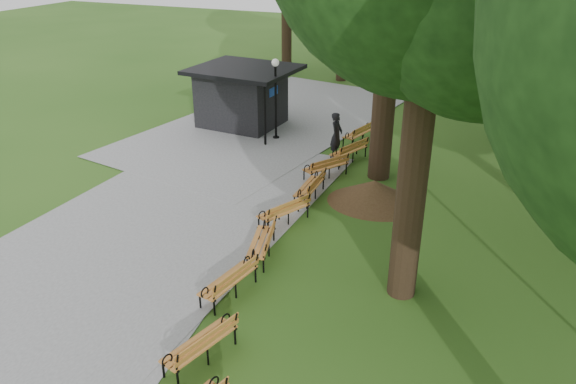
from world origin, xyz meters
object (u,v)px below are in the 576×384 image
at_px(bench_6, 309,187).
at_px(kiosk, 241,96).
at_px(person, 336,135).
at_px(bench_8, 349,151).
at_px(bench_7, 326,166).
at_px(bench_9, 358,133).
at_px(dirt_mound, 374,192).
at_px(bench_3, 228,280).
at_px(lamp_post, 276,83).
at_px(bench_5, 284,211).
at_px(bench_4, 261,242).
at_px(bench_2, 200,344).

bearing_deg(bench_6, kiosk, -137.89).
bearing_deg(person, bench_8, -109.92).
bearing_deg(kiosk, bench_7, -33.14).
xyz_separation_m(bench_6, bench_9, (-0.03, 5.93, 0.00)).
bearing_deg(bench_9, person, 4.17).
height_order(person, dirt_mound, person).
xyz_separation_m(bench_7, bench_8, (0.30, 1.88, 0.00)).
bearing_deg(dirt_mound, bench_9, 111.63).
height_order(bench_3, bench_8, same).
distance_m(kiosk, lamp_post, 2.73).
bearing_deg(bench_7, bench_6, 34.69).
xyz_separation_m(person, kiosk, (-5.33, 2.15, 0.46)).
relative_size(dirt_mound, bench_8, 1.39).
bearing_deg(bench_5, bench_8, -157.76).
relative_size(bench_4, bench_5, 1.00).
height_order(lamp_post, bench_5, lamp_post).
relative_size(bench_2, bench_8, 1.00).
distance_m(lamp_post, bench_3, 11.74).
distance_m(dirt_mound, bench_7, 2.59).
distance_m(lamp_post, bench_2, 14.05).
bearing_deg(person, lamp_post, 72.91).
bearing_deg(bench_5, dirt_mound, 163.69).
bearing_deg(bench_6, bench_5, -3.97).
distance_m(bench_3, bench_5, 4.00).
relative_size(bench_4, bench_9, 1.00).
bearing_deg(bench_6, bench_7, -177.95).
bearing_deg(bench_7, bench_2, 36.30).
relative_size(kiosk, lamp_post, 1.27).
height_order(dirt_mound, bench_2, bench_2).
bearing_deg(bench_6, lamp_post, -146.07).
relative_size(person, bench_4, 0.97).
bearing_deg(bench_8, bench_5, 17.91).
relative_size(person, bench_3, 0.97).
height_order(kiosk, dirt_mound, kiosk).
xyz_separation_m(lamp_post, bench_6, (3.49, -5.04, -2.04)).
distance_m(bench_6, bench_9, 5.93).
relative_size(lamp_post, bench_7, 1.84).
xyz_separation_m(lamp_post, bench_3, (3.62, -10.98, -2.04)).
relative_size(bench_8, bench_9, 1.00).
xyz_separation_m(dirt_mound, bench_4, (-2.03, -4.48, 0.03)).
relative_size(lamp_post, bench_2, 1.84).
bearing_deg(kiosk, bench_2, -61.98).
bearing_deg(lamp_post, bench_6, -55.32).
bearing_deg(bench_2, lamp_post, -146.64).
bearing_deg(bench_3, bench_8, -170.10).
xyz_separation_m(bench_3, bench_9, (-0.16, 11.86, 0.00)).
relative_size(person, dirt_mound, 0.70).
height_order(lamp_post, bench_3, lamp_post).
bearing_deg(bench_3, person, -166.60).
bearing_deg(bench_6, bench_2, 4.04).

